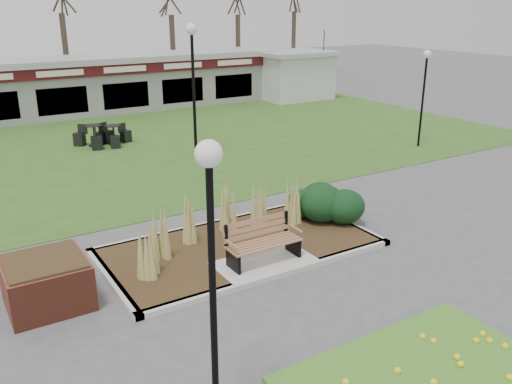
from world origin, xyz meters
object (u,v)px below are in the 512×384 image
park_bench (262,241)px  patio_umbrella (323,68)px  brick_planter (46,282)px  service_hut (294,75)px  lamp_post_near_left (211,228)px  bistro_set_c (94,139)px  food_pavilion (55,87)px  lamp_post_far_right (425,77)px  lamp_post_mid_right (193,62)px  bistro_set_b (114,138)px

park_bench → patio_umbrella: size_ratio=0.56×
brick_planter → service_hut: 24.71m
lamp_post_near_left → bistro_set_c: bearing=79.7°
lamp_post_near_left → bistro_set_c: lamp_post_near_left is taller
service_hut → lamp_post_near_left: lamp_post_near_left is taller
food_pavilion → lamp_post_near_left: 23.71m
brick_planter → lamp_post_far_right: bearing=17.4°
brick_planter → lamp_post_near_left: (1.30, -4.50, 2.47)m
park_bench → lamp_post_near_left: (-3.10, -3.75, 2.36)m
service_hut → patio_umbrella: patio_umbrella is taller
service_hut → bistro_set_c: (-13.66, -5.25, -1.14)m
lamp_post_far_right → bistro_set_c: bearing=148.3°
lamp_post_mid_right → park_bench: bearing=-106.6°
service_hut → bistro_set_c: size_ratio=2.74×
bistro_set_b → bistro_set_c: size_ratio=0.91×
food_pavilion → lamp_post_mid_right: size_ratio=5.06×
service_hut → park_bench: bearing=-127.3°
patio_umbrella → lamp_post_mid_right: bearing=-146.6°
lamp_post_mid_right → bistro_set_c: bearing=127.3°
lamp_post_far_right → patio_umbrella: lamp_post_far_right is taller
brick_planter → lamp_post_mid_right: size_ratio=0.31×
park_bench → lamp_post_far_right: (11.05, 5.59, 2.20)m
food_pavilion → patio_umbrella: size_ratio=8.10×
lamp_post_near_left → lamp_post_far_right: 16.95m
brick_planter → bistro_set_c: bearing=70.2°
food_pavilion → lamp_post_far_right: 17.98m
bistro_set_c → patio_umbrella: patio_umbrella is taller
service_hut → lamp_post_near_left: size_ratio=1.09×
food_pavilion → brick_planter: bearing=-103.1°
food_pavilion → lamp_post_near_left: bearing=-97.5°
service_hut → lamp_post_near_left: bearing=-127.7°
service_hut → brick_planter: bearing=-136.5°
lamp_post_far_right → lamp_post_mid_right: bearing=158.9°
service_hut → lamp_post_far_right: (-2.45, -12.17, 1.33)m
lamp_post_near_left → lamp_post_mid_right: (5.73, 12.58, 0.59)m
lamp_post_near_left → bistro_set_b: size_ratio=2.76×
park_bench → lamp_post_far_right: size_ratio=0.45×
park_bench → lamp_post_near_left: size_ratio=0.42×
patio_umbrella → bistro_set_c: bearing=-163.3°
brick_planter → lamp_post_mid_right: 11.14m
lamp_post_far_right → patio_umbrella: size_ratio=1.26×
park_bench → brick_planter: 4.47m
food_pavilion → bistro_set_c: 7.31m
brick_planter → lamp_post_far_right: (15.45, 4.83, 2.31)m
lamp_post_near_left → lamp_post_far_right: bearing=33.4°
bistro_set_c → patio_umbrella: 16.01m
bistro_set_c → lamp_post_far_right: bearing=-31.7°
food_pavilion → lamp_post_near_left: (-3.10, -23.46, 1.47)m
park_bench → lamp_post_far_right: lamp_post_far_right is taller
food_pavilion → lamp_post_near_left: lamp_post_near_left is taller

